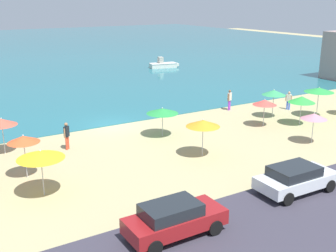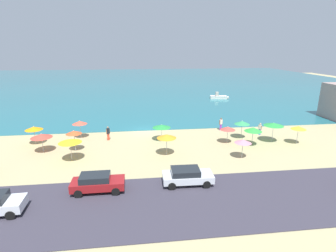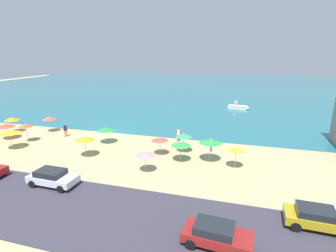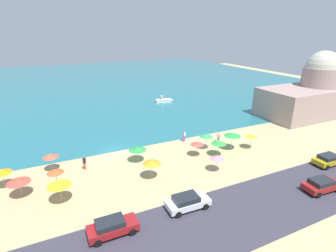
% 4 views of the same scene
% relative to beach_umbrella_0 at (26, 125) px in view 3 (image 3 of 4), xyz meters
% --- Properties ---
extents(ground_plane, '(160.00, 160.00, 0.00)m').
position_rel_beach_umbrella_0_xyz_m(ground_plane, '(7.93, 6.54, -2.19)').
color(ground_plane, tan).
extents(sea, '(150.00, 110.00, 0.05)m').
position_rel_beach_umbrella_0_xyz_m(sea, '(7.93, 61.54, -2.17)').
color(sea, '#226975').
rests_on(sea, ground_plane).
extents(beach_umbrella_0, '(1.71, 1.71, 2.44)m').
position_rel_beach_umbrella_0_xyz_m(beach_umbrella_0, '(0.00, 0.00, 0.00)').
color(beach_umbrella_0, '#B2B2B7').
rests_on(beach_umbrella_0, ground_plane).
extents(beach_umbrella_1, '(1.79, 1.79, 2.13)m').
position_rel_beach_umbrella_0_xyz_m(beach_umbrella_1, '(17.66, 0.48, -0.33)').
color(beach_umbrella_1, '#B2B2B7').
rests_on(beach_umbrella_1, ground_plane).
extents(beach_umbrella_2, '(1.99, 1.99, 2.25)m').
position_rel_beach_umbrella_0_xyz_m(beach_umbrella_2, '(-5.18, 2.82, -0.20)').
color(beach_umbrella_2, '#B2B2B7').
rests_on(beach_umbrella_2, ground_plane).
extents(beach_umbrella_3, '(2.27, 2.27, 2.15)m').
position_rel_beach_umbrella_0_xyz_m(beach_umbrella_3, '(-3.49, 0.18, -0.32)').
color(beach_umbrella_3, '#B2B2B7').
rests_on(beach_umbrella_3, ground_plane).
extents(beach_umbrella_4, '(2.23, 2.23, 2.08)m').
position_rel_beach_umbrella_0_xyz_m(beach_umbrella_4, '(9.90, 2.37, -0.36)').
color(beach_umbrella_4, '#B2B2B7').
rests_on(beach_umbrella_4, ground_plane).
extents(beach_umbrella_5, '(2.07, 2.07, 2.39)m').
position_rel_beach_umbrella_0_xyz_m(beach_umbrella_5, '(9.98, -2.30, -0.08)').
color(beach_umbrella_5, '#B2B2B7').
rests_on(beach_umbrella_5, ground_plane).
extents(beach_umbrella_6, '(1.73, 1.73, 2.12)m').
position_rel_beach_umbrella_0_xyz_m(beach_umbrella_6, '(17.69, -4.09, -0.33)').
color(beach_umbrella_6, '#B2B2B7').
rests_on(beach_umbrella_6, ground_plane).
extents(beach_umbrella_7, '(2.01, 2.01, 2.30)m').
position_rel_beach_umbrella_0_xyz_m(beach_umbrella_7, '(20.30, -0.71, -0.20)').
color(beach_umbrella_7, '#B2B2B7').
rests_on(beach_umbrella_7, ground_plane).
extents(beach_umbrella_8, '(2.30, 2.30, 2.38)m').
position_rel_beach_umbrella_0_xyz_m(beach_umbrella_8, '(0.19, -2.62, -0.07)').
color(beach_umbrella_8, '#B2B2B7').
rests_on(beach_umbrella_8, ground_plane).
extents(beach_umbrella_9, '(1.86, 1.86, 2.32)m').
position_rel_beach_umbrella_0_xyz_m(beach_umbrella_9, '(-0.28, 4.51, -0.15)').
color(beach_umbrella_9, '#B2B2B7').
rests_on(beach_umbrella_9, ground_plane).
extents(beach_umbrella_10, '(1.91, 1.91, 2.35)m').
position_rel_beach_umbrella_0_xyz_m(beach_umbrella_10, '(20.02, 1.92, -0.11)').
color(beach_umbrella_10, '#B2B2B7').
rests_on(beach_umbrella_10, ground_plane).
extents(beach_umbrella_11, '(2.34, 2.34, 2.49)m').
position_rel_beach_umbrella_0_xyz_m(beach_umbrella_11, '(23.26, 0.18, 0.05)').
color(beach_umbrella_11, '#B2B2B7').
rests_on(beach_umbrella_11, ground_plane).
extents(beach_umbrella_13, '(1.75, 1.75, 2.29)m').
position_rel_beach_umbrella_0_xyz_m(beach_umbrella_13, '(25.87, -0.80, -0.17)').
color(beach_umbrella_13, '#B2B2B7').
rests_on(beach_umbrella_13, ground_plane).
extents(bather_0, '(0.54, 0.34, 1.79)m').
position_rel_beach_umbrella_0_xyz_m(bather_0, '(18.50, 5.57, -1.18)').
color(bather_0, purple).
rests_on(bather_0, ground_plane).
extents(bather_1, '(0.36, 0.51, 1.61)m').
position_rel_beach_umbrella_0_xyz_m(bather_1, '(23.03, 3.06, -1.29)').
color(bather_1, blue).
rests_on(bather_1, ground_plane).
extents(bather_2, '(0.45, 0.41, 1.79)m').
position_rel_beach_umbrella_0_xyz_m(bather_2, '(3.31, 3.20, -1.18)').
color(bather_2, '#E94B2F').
rests_on(bather_2, ground_plane).
extents(parked_car_0, '(4.24, 2.03, 1.38)m').
position_rel_beach_umbrella_0_xyz_m(parked_car_0, '(10.96, -8.82, -1.39)').
color(parked_car_0, silver).
rests_on(parked_car_0, coastal_road).
extents(parked_car_1, '(4.19, 2.20, 1.39)m').
position_rel_beach_umbrella_0_xyz_m(parked_car_1, '(25.20, -12.33, -1.39)').
color(parked_car_1, maroon).
rests_on(parked_car_1, coastal_road).
extents(parked_car_4, '(4.13, 2.04, 1.37)m').
position_rel_beach_umbrella_0_xyz_m(parked_car_4, '(31.33, -8.87, -1.39)').
color(parked_car_4, '#B19519').
rests_on(parked_car_4, coastal_road).
extents(skiff_nearshore, '(4.23, 2.12, 1.51)m').
position_rel_beach_umbrella_0_xyz_m(skiff_nearshore, '(25.32, 28.35, -1.72)').
color(skiff_nearshore, silver).
rests_on(skiff_nearshore, sea).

